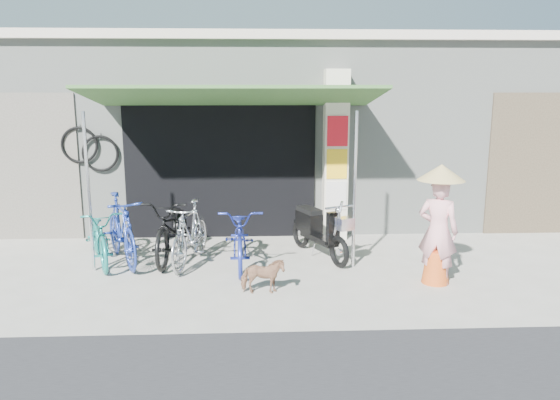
{
  "coord_description": "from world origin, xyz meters",
  "views": [
    {
      "loc": [
        -0.57,
        -7.15,
        2.68
      ],
      "look_at": [
        -0.2,
        1.0,
        1.0
      ],
      "focal_mm": 35.0,
      "sensor_mm": 36.0,
      "label": 1
    }
  ],
  "objects_px": {
    "bike_blue": "(121,229)",
    "bike_black": "(173,228)",
    "bike_navy": "(241,235)",
    "moped": "(318,230)",
    "street_dog": "(263,276)",
    "bike_silver": "(190,233)",
    "bike_teal": "(100,236)",
    "nun": "(438,225)"
  },
  "relations": [
    {
      "from": "bike_blue",
      "to": "bike_black",
      "type": "distance_m",
      "value": 0.78
    },
    {
      "from": "bike_black",
      "to": "bike_navy",
      "type": "distance_m",
      "value": 1.16
    },
    {
      "from": "bike_blue",
      "to": "moped",
      "type": "distance_m",
      "value": 3.08
    },
    {
      "from": "moped",
      "to": "street_dog",
      "type": "bearing_deg",
      "value": -143.95
    },
    {
      "from": "bike_silver",
      "to": "street_dog",
      "type": "relative_size",
      "value": 2.85
    },
    {
      "from": "bike_teal",
      "to": "moped",
      "type": "xyz_separation_m",
      "value": [
        3.41,
        0.21,
        -0.01
      ]
    },
    {
      "from": "moped",
      "to": "nun",
      "type": "xyz_separation_m",
      "value": [
        1.51,
        -1.31,
        0.4
      ]
    },
    {
      "from": "street_dog",
      "to": "moped",
      "type": "height_order",
      "value": "moped"
    },
    {
      "from": "bike_black",
      "to": "bike_blue",
      "type": "bearing_deg",
      "value": -162.23
    },
    {
      "from": "bike_black",
      "to": "street_dog",
      "type": "relative_size",
      "value": 3.35
    },
    {
      "from": "bike_black",
      "to": "moped",
      "type": "xyz_separation_m",
      "value": [
        2.31,
        0.02,
        -0.07
      ]
    },
    {
      "from": "bike_teal",
      "to": "bike_silver",
      "type": "relative_size",
      "value": 1.02
    },
    {
      "from": "bike_navy",
      "to": "street_dog",
      "type": "xyz_separation_m",
      "value": [
        0.32,
        -1.18,
        -0.24
      ]
    },
    {
      "from": "bike_blue",
      "to": "nun",
      "type": "relative_size",
      "value": 1.06
    },
    {
      "from": "bike_blue",
      "to": "street_dog",
      "type": "relative_size",
      "value": 3.09
    },
    {
      "from": "bike_blue",
      "to": "street_dog",
      "type": "distance_m",
      "value": 2.6
    },
    {
      "from": "bike_blue",
      "to": "bike_teal",
      "type": "bearing_deg",
      "value": 157.58
    },
    {
      "from": "bike_silver",
      "to": "moped",
      "type": "height_order",
      "value": "bike_silver"
    },
    {
      "from": "street_dog",
      "to": "moped",
      "type": "xyz_separation_m",
      "value": [
        0.91,
        1.61,
        0.19
      ]
    },
    {
      "from": "bike_teal",
      "to": "moped",
      "type": "distance_m",
      "value": 3.41
    },
    {
      "from": "bike_blue",
      "to": "bike_black",
      "type": "relative_size",
      "value": 0.92
    },
    {
      "from": "bike_black",
      "to": "nun",
      "type": "xyz_separation_m",
      "value": [
        3.82,
        -1.29,
        0.33
      ]
    },
    {
      "from": "moped",
      "to": "bike_teal",
      "type": "bearing_deg",
      "value": 159.07
    },
    {
      "from": "bike_teal",
      "to": "nun",
      "type": "xyz_separation_m",
      "value": [
        4.92,
        -1.09,
        0.39
      ]
    },
    {
      "from": "moped",
      "to": "bike_black",
      "type": "bearing_deg",
      "value": 155.94
    },
    {
      "from": "bike_navy",
      "to": "nun",
      "type": "bearing_deg",
      "value": -19.87
    },
    {
      "from": "street_dog",
      "to": "bike_black",
      "type": "bearing_deg",
      "value": 40.24
    },
    {
      "from": "moped",
      "to": "nun",
      "type": "distance_m",
      "value": 2.04
    },
    {
      "from": "bike_black",
      "to": "street_dog",
      "type": "xyz_separation_m",
      "value": [
        1.4,
        -1.6,
        -0.26
      ]
    },
    {
      "from": "bike_navy",
      "to": "street_dog",
      "type": "height_order",
      "value": "bike_navy"
    },
    {
      "from": "bike_blue",
      "to": "bike_silver",
      "type": "relative_size",
      "value": 1.08
    },
    {
      "from": "bike_silver",
      "to": "nun",
      "type": "distance_m",
      "value": 3.67
    },
    {
      "from": "bike_silver",
      "to": "nun",
      "type": "xyz_separation_m",
      "value": [
        3.52,
        -0.98,
        0.34
      ]
    },
    {
      "from": "bike_teal",
      "to": "bike_blue",
      "type": "bearing_deg",
      "value": -18.61
    },
    {
      "from": "bike_teal",
      "to": "nun",
      "type": "distance_m",
      "value": 5.05
    },
    {
      "from": "bike_teal",
      "to": "bike_black",
      "type": "xyz_separation_m",
      "value": [
        1.09,
        0.19,
        0.06
      ]
    },
    {
      "from": "bike_navy",
      "to": "street_dog",
      "type": "distance_m",
      "value": 1.25
    },
    {
      "from": "bike_blue",
      "to": "bike_black",
      "type": "height_order",
      "value": "bike_blue"
    },
    {
      "from": "street_dog",
      "to": "moped",
      "type": "distance_m",
      "value": 1.86
    },
    {
      "from": "street_dog",
      "to": "nun",
      "type": "bearing_deg",
      "value": -83.84
    },
    {
      "from": "bike_blue",
      "to": "street_dog",
      "type": "xyz_separation_m",
      "value": [
        2.16,
        -1.42,
        -0.29
      ]
    },
    {
      "from": "bike_navy",
      "to": "nun",
      "type": "relative_size",
      "value": 1.09
    }
  ]
}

